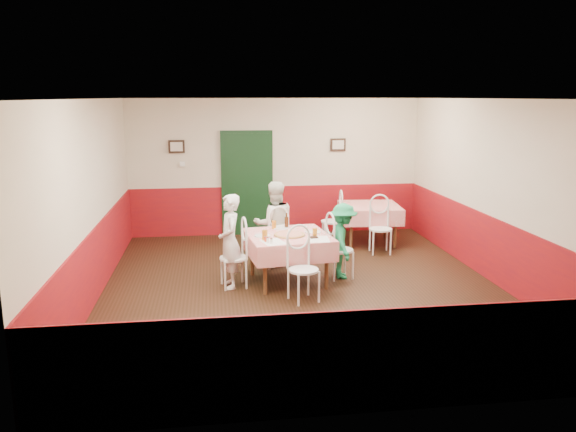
{
  "coord_description": "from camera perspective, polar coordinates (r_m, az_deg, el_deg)",
  "views": [
    {
      "loc": [
        -1.3,
        -8.0,
        2.83
      ],
      "look_at": [
        -0.18,
        0.27,
        1.05
      ],
      "focal_mm": 35.0,
      "sensor_mm": 36.0,
      "label": 1
    }
  ],
  "objects": [
    {
      "name": "left_wall",
      "position": [
        8.3,
        -19.41,
        1.43
      ],
      "size": [
        0.1,
        7.0,
        2.8
      ],
      "primitive_type": "cube",
      "color": "beige",
      "rests_on": "ground"
    },
    {
      "name": "shaker_a",
      "position": [
        8.1,
        -2.07,
        -2.44
      ],
      "size": [
        0.04,
        0.04,
        0.09
      ],
      "primitive_type": "cylinder",
      "rotation": [
        0.0,
        0.0,
        0.13
      ],
      "color": "silver",
      "rests_on": "main_table"
    },
    {
      "name": "beer_bottle",
      "position": [
        8.99,
        -0.15,
        -0.53
      ],
      "size": [
        0.07,
        0.07,
        0.22
      ],
      "primitive_type": "cylinder",
      "rotation": [
        0.0,
        0.0,
        0.13
      ],
      "color": "#381C0A",
      "rests_on": "main_table"
    },
    {
      "name": "glass_a",
      "position": [
        8.25,
        -2.38,
        -1.96
      ],
      "size": [
        0.09,
        0.09,
        0.15
      ],
      "primitive_type": "cylinder",
      "rotation": [
        0.0,
        0.0,
        0.13
      ],
      "color": "#BF7219",
      "rests_on": "main_table"
    },
    {
      "name": "plate_far",
      "position": [
        8.99,
        -0.7,
        -1.23
      ],
      "size": [
        0.28,
        0.28,
        0.01
      ],
      "primitive_type": "cylinder",
      "rotation": [
        0.0,
        0.0,
        0.13
      ],
      "color": "white",
      "rests_on": "main_table"
    },
    {
      "name": "chair_near",
      "position": [
        7.9,
        1.6,
        -5.51
      ],
      "size": [
        0.53,
        0.53,
        0.9
      ],
      "primitive_type": null,
      "rotation": [
        0.0,
        0.0,
        0.32
      ],
      "color": "white",
      "rests_on": "ground"
    },
    {
      "name": "front_wall",
      "position": [
        4.9,
        8.08,
        -5.09
      ],
      "size": [
        6.0,
        0.1,
        2.8
      ],
      "primitive_type": "cube",
      "color": "beige",
      "rests_on": "ground"
    },
    {
      "name": "thermostat",
      "position": [
        11.54,
        -10.69,
        5.22
      ],
      "size": [
        0.1,
        0.03,
        0.1
      ],
      "primitive_type": "cube",
      "color": "white",
      "rests_on": "back_wall"
    },
    {
      "name": "menu_left",
      "position": [
        8.16,
        -1.55,
        -2.65
      ],
      "size": [
        0.39,
        0.46,
        0.0
      ],
      "primitive_type": "cube",
      "rotation": [
        0.0,
        0.0,
        0.27
      ],
      "color": "white",
      "rests_on": "main_table"
    },
    {
      "name": "wainscot_left",
      "position": [
        8.5,
        -18.89,
        -4.54
      ],
      "size": [
        0.03,
        7.0,
        1.0
      ],
      "primitive_type": "cube",
      "color": "maroon",
      "rests_on": "ground"
    },
    {
      "name": "chair_second_b",
      "position": [
        10.42,
        9.38,
        -1.33
      ],
      "size": [
        0.46,
        0.46,
        0.9
      ],
      "primitive_type": null,
      "rotation": [
        0.0,
        0.0,
        -0.09
      ],
      "color": "white",
      "rests_on": "ground"
    },
    {
      "name": "chair_far",
      "position": [
        9.47,
        -1.33,
        -2.51
      ],
      "size": [
        0.51,
        0.51,
        0.9
      ],
      "primitive_type": null,
      "rotation": [
        0.0,
        0.0,
        3.4
      ],
      "color": "white",
      "rests_on": "ground"
    },
    {
      "name": "glass_b",
      "position": [
        8.46,
        2.75,
        -1.68
      ],
      "size": [
        0.08,
        0.08,
        0.13
      ],
      "primitive_type": "cylinder",
      "rotation": [
        0.0,
        0.0,
        0.13
      ],
      "color": "#BF7219",
      "rests_on": "main_table"
    },
    {
      "name": "shaker_c",
      "position": [
        8.16,
        -2.3,
        -2.33
      ],
      "size": [
        0.04,
        0.04,
        0.09
      ],
      "primitive_type": "cylinder",
      "rotation": [
        0.0,
        0.0,
        0.13
      ],
      "color": "#B23319",
      "rests_on": "main_table"
    },
    {
      "name": "shaker_b",
      "position": [
        8.04,
        -1.7,
        -2.55
      ],
      "size": [
        0.04,
        0.04,
        0.09
      ],
      "primitive_type": "cylinder",
      "rotation": [
        0.0,
        0.0,
        0.13
      ],
      "color": "silver",
      "rests_on": "main_table"
    },
    {
      "name": "plate_left",
      "position": [
        8.51,
        -2.62,
        -2.01
      ],
      "size": [
        0.28,
        0.28,
        0.01
      ],
      "primitive_type": "cylinder",
      "rotation": [
        0.0,
        0.0,
        0.13
      ],
      "color": "white",
      "rests_on": "main_table"
    },
    {
      "name": "diner_right",
      "position": [
        8.91,
        5.61,
        -2.53
      ],
      "size": [
        0.53,
        0.82,
        1.2
      ],
      "primitive_type": "imported",
      "rotation": [
        0.0,
        0.0,
        1.46
      ],
      "color": "gray",
      "rests_on": "ground"
    },
    {
      "name": "back_wall",
      "position": [
        11.66,
        -1.26,
        5.0
      ],
      "size": [
        6.0,
        0.1,
        2.8
      ],
      "primitive_type": "cube",
      "color": "beige",
      "rests_on": "ground"
    },
    {
      "name": "diner_far",
      "position": [
        9.46,
        -1.41,
        -0.82
      ],
      "size": [
        0.74,
        0.6,
        1.45
      ],
      "primitive_type": "imported",
      "rotation": [
        0.0,
        0.0,
        3.22
      ],
      "color": "gray",
      "rests_on": "ground"
    },
    {
      "name": "floor",
      "position": [
        8.58,
        1.45,
        -7.22
      ],
      "size": [
        7.0,
        7.0,
        0.0
      ],
      "primitive_type": "plane",
      "color": "black",
      "rests_on": "ground"
    },
    {
      "name": "glass_c",
      "position": [
        8.96,
        -1.43,
        -0.89
      ],
      "size": [
        0.08,
        0.08,
        0.13
      ],
      "primitive_type": "cylinder",
      "rotation": [
        0.0,
        0.0,
        0.13
      ],
      "color": "#BF7219",
      "rests_on": "main_table"
    },
    {
      "name": "wainscot_front",
      "position": [
        5.24,
        7.73,
        -14.48
      ],
      "size": [
        6.0,
        0.03,
        1.0
      ],
      "primitive_type": "cube",
      "color": "maroon",
      "rests_on": "ground"
    },
    {
      "name": "ceiling",
      "position": [
        8.1,
        1.55,
        11.82
      ],
      "size": [
        7.0,
        7.0,
        0.0
      ],
      "primitive_type": "plane",
      "color": "white",
      "rests_on": "back_wall"
    },
    {
      "name": "chair_second_a",
      "position": [
        10.94,
        4.48,
        -0.56
      ],
      "size": [
        0.46,
        0.46,
        0.9
      ],
      "primitive_type": null,
      "rotation": [
        0.0,
        0.0,
        -1.66
      ],
      "color": "white",
      "rests_on": "ground"
    },
    {
      "name": "door",
      "position": [
        11.61,
        -4.17,
        3.19
      ],
      "size": [
        0.96,
        0.06,
        2.1
      ],
      "primitive_type": "cube",
      "color": "black",
      "rests_on": "ground"
    },
    {
      "name": "plate_right",
      "position": [
        8.74,
        2.56,
        -1.63
      ],
      "size": [
        0.28,
        0.28,
        0.01
      ],
      "primitive_type": "cylinder",
      "rotation": [
        0.0,
        0.0,
        0.13
      ],
      "color": "white",
      "rests_on": "main_table"
    },
    {
      "name": "wallet",
      "position": [
        8.39,
        2.65,
        -2.17
      ],
      "size": [
        0.12,
        0.1,
        0.02
      ],
      "primitive_type": "cube",
      "rotation": [
        0.0,
        0.0,
        0.13
      ],
      "color": "black",
      "rests_on": "main_table"
    },
    {
      "name": "menu_right",
      "position": [
        8.33,
        3.16,
        -2.36
      ],
      "size": [
        0.33,
        0.42,
        0.0
      ],
      "primitive_type": "cube",
      "rotation": [
        0.0,
        0.0,
        -0.08
      ],
      "color": "white",
      "rests_on": "main_table"
    },
    {
      "name": "pizza",
      "position": [
        8.53,
        0.16,
        -1.89
      ],
      "size": [
        0.51,
        0.51,
        0.03
      ],
      "primitive_type": "cylinder",
      "rotation": [
        0.0,
        0.0,
        0.13
      ],
      "color": "#B74723",
      "rests_on": "main_table"
    },
    {
      "name": "second_table",
      "position": [
        11.13,
        8.25,
        -0.82
      ],
      "size": [
        1.21,
        1.21,
        0.77
      ],
      "primitive_type": "cube",
      "rotation": [
        0.0,
        0.0,
        -0.09
      ],
      "color": "red",
      "rests_on": "ground"
    },
    {
      "name": "wainscot_back",
      "position": [
        11.79,
        -1.23,
        0.64
      ],
      "size": [
        6.0,
        0.03,
        1.0
      ],
      "primitive_type": "cube",
      "color": "maroon",
      "rests_on": "ground"
    },
    {
      "name": "picture_left",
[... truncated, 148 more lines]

